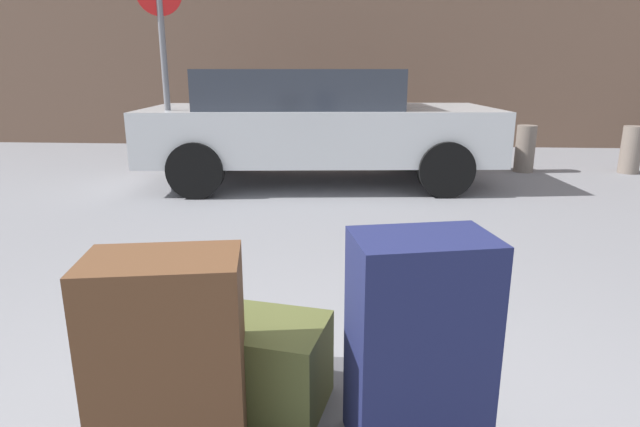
# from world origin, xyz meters

# --- Properties ---
(duffel_bag_olive_rear_left) EXTENTS (0.65, 0.41, 0.30)m
(duffel_bag_olive_rear_left) POSITION_xyz_m (-0.21, 0.11, 0.49)
(duffel_bag_olive_rear_left) COLOR #4C5128
(duffel_bag_olive_rear_left) RESTS_ON luggage_cart
(suitcase_navy_rear_right) EXTENTS (0.42, 0.32, 0.64)m
(suitcase_navy_rear_right) POSITION_xyz_m (0.36, -0.06, 0.66)
(suitcase_navy_rear_right) COLOR #191E47
(suitcase_navy_rear_right) RESTS_ON luggage_cart
(suitcase_brown_center) EXTENTS (0.45, 0.32, 0.59)m
(suitcase_brown_center) POSITION_xyz_m (-0.33, -0.13, 0.63)
(suitcase_brown_center) COLOR #51331E
(suitcase_brown_center) RESTS_ON luggage_cart
(parked_car) EXTENTS (4.44, 2.22, 1.42)m
(parked_car) POSITION_xyz_m (-0.35, 5.27, 0.76)
(parked_car) COLOR silver
(parked_car) RESTS_ON ground_plane
(bollard_kerb_near) EXTENTS (0.27, 0.27, 0.66)m
(bollard_kerb_near) POSITION_xyz_m (2.58, 6.19, 0.33)
(bollard_kerb_near) COLOR #72665B
(bollard_kerb_near) RESTS_ON ground_plane
(bollard_kerb_mid) EXTENTS (0.27, 0.27, 0.66)m
(bollard_kerb_mid) POSITION_xyz_m (4.04, 6.19, 0.33)
(bollard_kerb_mid) COLOR #72665B
(bollard_kerb_mid) RESTS_ON ground_plane
(no_parking_sign) EXTENTS (0.49, 0.13, 2.48)m
(no_parking_sign) POSITION_xyz_m (-2.01, 4.61, 1.53)
(no_parking_sign) COLOR slate
(no_parking_sign) RESTS_ON ground_plane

